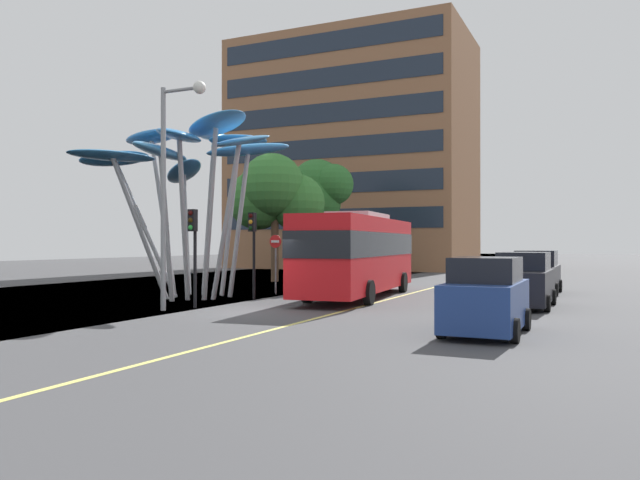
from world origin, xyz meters
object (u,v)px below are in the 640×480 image
object	(u,v)px
leaf_sculpture	(189,157)
car_parked_mid	(524,281)
red_bus	(359,251)
car_parked_near	(486,298)
street_lamp	(173,167)
car_parked_far	(536,273)
traffic_light_kerb_far	(253,236)
traffic_light_kerb_near	(193,237)
no_entry_sign	(276,255)
traffic_light_island_mid	(303,238)

from	to	relation	value
leaf_sculpture	car_parked_mid	distance (m)	14.79
red_bus	leaf_sculpture	xyz separation A→B (m)	(-6.74, -3.05, 4.11)
car_parked_near	street_lamp	distance (m)	11.63
car_parked_near	car_parked_far	size ratio (longest dim) A/B	0.89
red_bus	car_parked_mid	world-z (taller)	red_bus
traffic_light_kerb_far	car_parked_near	size ratio (longest dim) A/B	0.95
traffic_light_kerb_far	street_lamp	bearing A→B (deg)	-92.25
traffic_light_kerb_near	no_entry_sign	xyz separation A→B (m)	(-0.25, 6.62, -0.79)
traffic_light_kerb_far	car_parked_mid	size ratio (longest dim) A/B	0.83
traffic_light_kerb_near	traffic_light_kerb_far	xyz separation A→B (m)	(0.12, 3.97, 0.04)
traffic_light_island_mid	no_entry_sign	size ratio (longest dim) A/B	1.31
traffic_light_island_mid	street_lamp	distance (m)	9.03
no_entry_sign	street_lamp	bearing A→B (deg)	-88.73
red_bus	car_parked_mid	bearing A→B (deg)	-9.42
traffic_light_kerb_far	car_parked_mid	xyz separation A→B (m)	(10.75, 1.49, -1.68)
traffic_light_island_mid	car_parked_near	size ratio (longest dim) A/B	0.94
red_bus	traffic_light_kerb_far	bearing A→B (deg)	-144.80
traffic_light_kerb_far	street_lamp	xyz separation A→B (m)	(-0.20, -5.05, 2.39)
red_bus	traffic_light_kerb_near	size ratio (longest dim) A/B	3.17
traffic_light_kerb_near	traffic_light_kerb_far	bearing A→B (deg)	88.32
traffic_light_kerb_far	traffic_light_island_mid	size ratio (longest dim) A/B	1.02
red_bus	traffic_light_kerb_far	xyz separation A→B (m)	(-3.76, -2.65, 0.64)
no_entry_sign	traffic_light_island_mid	bearing A→B (deg)	44.83
traffic_light_island_mid	car_parked_mid	xyz separation A→B (m)	(10.15, -2.12, -1.65)
red_bus	car_parked_near	size ratio (longest dim) A/B	2.97
traffic_light_kerb_near	car_parked_near	distance (m)	11.08
traffic_light_island_mid	car_parked_far	world-z (taller)	traffic_light_island_mid
leaf_sculpture	car_parked_near	world-z (taller)	leaf_sculpture
red_bus	car_parked_mid	xyz separation A→B (m)	(6.99, -1.16, -1.04)
traffic_light_kerb_near	car_parked_near	bearing A→B (deg)	-10.73
car_parked_near	traffic_light_island_mid	bearing A→B (deg)	136.27
traffic_light_kerb_near	traffic_light_island_mid	world-z (taller)	traffic_light_island_mid
traffic_light_kerb_near	street_lamp	world-z (taller)	street_lamp
traffic_light_island_mid	car_parked_mid	distance (m)	10.50
car_parked_near	no_entry_sign	xyz separation A→B (m)	(-11.02, 8.66, 0.87)
traffic_light_kerb_near	car_parked_far	world-z (taller)	traffic_light_kerb_near
traffic_light_kerb_far	no_entry_sign	bearing A→B (deg)	97.91
red_bus	traffic_light_island_mid	xyz separation A→B (m)	(-3.16, 0.96, 0.60)
traffic_light_kerb_far	car_parked_near	xyz separation A→B (m)	(10.65, -6.01, -1.70)
red_bus	leaf_sculpture	distance (m)	8.46
traffic_light_island_mid	car_parked_mid	size ratio (longest dim) A/B	0.82
traffic_light_island_mid	car_parked_far	xyz separation A→B (m)	(9.96, 4.55, -1.66)
traffic_light_kerb_far	leaf_sculpture	bearing A→B (deg)	-172.36
car_parked_far	no_entry_sign	size ratio (longest dim) A/B	1.57
red_bus	no_entry_sign	xyz separation A→B (m)	(-4.12, 0.00, -0.19)
traffic_light_island_mid	car_parked_near	bearing A→B (deg)	-43.73
car_parked_far	traffic_light_island_mid	bearing A→B (deg)	-155.44
street_lamp	no_entry_sign	bearing A→B (deg)	91.27
traffic_light_kerb_near	car_parked_near	size ratio (longest dim) A/B	0.94
leaf_sculpture	traffic_light_kerb_near	distance (m)	5.77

